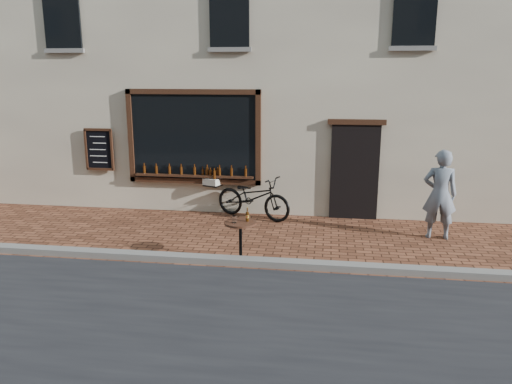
# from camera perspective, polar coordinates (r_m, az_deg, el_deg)

# --- Properties ---
(ground) EXTENTS (90.00, 90.00, 0.00)m
(ground) POSITION_cam_1_polar(r_m,az_deg,el_deg) (8.81, -0.73, -8.81)
(ground) COLOR #512A1A
(ground) RESTS_ON ground
(kerb) EXTENTS (90.00, 0.25, 0.12)m
(kerb) POSITION_cam_1_polar(r_m,az_deg,el_deg) (8.97, -0.53, -7.97)
(kerb) COLOR slate
(kerb) RESTS_ON ground
(shop_building) EXTENTS (28.00, 6.20, 10.00)m
(shop_building) POSITION_cam_1_polar(r_m,az_deg,el_deg) (14.69, 3.48, 19.94)
(shop_building) COLOR beige
(shop_building) RESTS_ON ground
(cargo_bicycle) EXTENTS (2.32, 1.39, 1.08)m
(cargo_bicycle) POSITION_cam_1_polar(r_m,az_deg,el_deg) (11.68, -0.49, -0.51)
(cargo_bicycle) COLOR black
(cargo_bicycle) RESTS_ON ground
(bistro_table) EXTENTS (0.58, 0.58, 1.00)m
(bistro_table) POSITION_cam_1_polar(r_m,az_deg,el_deg) (8.98, -1.77, -4.74)
(bistro_table) COLOR black
(bistro_table) RESTS_ON ground
(pedestrian) EXTENTS (0.71, 0.49, 1.85)m
(pedestrian) POSITION_cam_1_polar(r_m,az_deg,el_deg) (10.83, 20.27, -0.25)
(pedestrian) COLOR slate
(pedestrian) RESTS_ON ground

